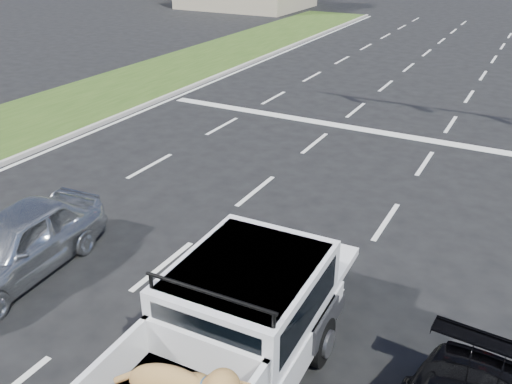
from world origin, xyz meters
TOP-DOWN VIEW (x-y plane):
  - ground at (0.00, 0.00)m, footprint 160.00×160.00m
  - road_markings at (0.00, 6.56)m, footprint 17.75×60.00m
  - grass_median_left at (-11.50, 6.00)m, footprint 5.00×60.00m
  - curb_left at (-9.05, 6.00)m, footprint 0.15×60.00m
  - pickup_truck at (1.21, -2.74)m, footprint 2.28×5.74m
  - silver_sedan at (-4.09, -1.53)m, footprint 1.94×4.11m

SIDE VIEW (x-z plane):
  - ground at x=0.00m, z-range 0.00..0.00m
  - road_markings at x=0.00m, z-range 0.00..0.01m
  - grass_median_left at x=-11.50m, z-range 0.00..0.10m
  - curb_left at x=-9.05m, z-range 0.00..0.14m
  - silver_sedan at x=-4.09m, z-range 0.00..1.36m
  - pickup_truck at x=1.21m, z-range -0.05..2.08m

